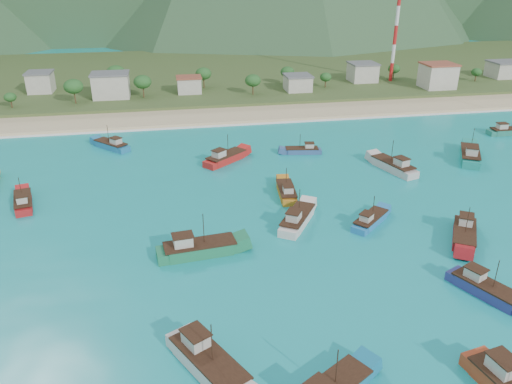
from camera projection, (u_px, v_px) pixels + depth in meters
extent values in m
plane|color=#0C7489|center=(293.00, 257.00, 75.39)|extent=(600.00, 600.00, 0.00)
cube|color=beige|center=(226.00, 116.00, 146.01)|extent=(400.00, 18.00, 1.20)
cube|color=#385123|center=(207.00, 74.00, 200.55)|extent=(400.00, 110.00, 2.40)
cube|color=white|center=(231.00, 125.00, 137.52)|extent=(400.00, 2.50, 0.08)
cube|color=beige|center=(41.00, 83.00, 164.95)|extent=(7.64, 8.35, 6.19)
cube|color=beige|center=(111.00, 86.00, 157.92)|extent=(11.15, 8.65, 7.29)
cube|color=beige|center=(189.00, 85.00, 163.95)|extent=(7.62, 6.35, 4.92)
cube|color=beige|center=(298.00, 83.00, 167.13)|extent=(8.19, 8.26, 4.75)
cube|color=beige|center=(363.00, 73.00, 180.14)|extent=(9.08, 8.75, 6.11)
cube|color=beige|center=(438.00, 76.00, 170.20)|extent=(10.26, 9.12, 7.80)
cube|color=beige|center=(507.00, 70.00, 186.84)|extent=(12.64, 9.05, 5.42)
cylinder|color=red|center=(391.00, 72.00, 180.53)|extent=(1.20, 1.20, 6.44)
cylinder|color=white|center=(393.00, 54.00, 177.85)|extent=(1.20, 1.20, 6.44)
cylinder|color=red|center=(395.00, 35.00, 175.16)|extent=(1.20, 1.20, 6.44)
cylinder|color=white|center=(398.00, 16.00, 172.48)|extent=(1.20, 1.20, 6.44)
cube|color=#1A734A|center=(200.00, 250.00, 75.95)|extent=(12.56, 4.96, 2.22)
cube|color=beige|center=(183.00, 241.00, 74.45)|extent=(3.01, 2.54, 1.81)
cylinder|color=#382114|center=(204.00, 229.00, 74.63)|extent=(0.12, 0.12, 5.01)
cube|color=#1E70B1|center=(371.00, 221.00, 85.05)|extent=(8.62, 8.16, 1.67)
cube|color=beige|center=(367.00, 218.00, 83.07)|extent=(2.67, 2.64, 1.35)
cylinder|color=#382114|center=(373.00, 206.00, 84.30)|extent=(0.12, 0.12, 3.75)
cube|color=#315183|center=(302.00, 152.00, 116.87)|extent=(8.84, 3.79, 1.56)
cube|color=beige|center=(309.00, 146.00, 116.33)|extent=(2.16, 1.84, 1.26)
cylinder|color=#382114|center=(300.00, 141.00, 115.80)|extent=(0.12, 0.12, 3.50)
cylinder|color=#382114|center=(337.00, 367.00, 49.80)|extent=(0.12, 0.12, 4.40)
cube|color=beige|center=(503.00, 366.00, 51.42)|extent=(2.69, 3.11, 1.78)
cube|color=#168073|center=(470.00, 156.00, 112.95)|extent=(9.54, 12.93, 2.31)
cube|color=beige|center=(472.00, 151.00, 109.84)|extent=(3.45, 3.67, 1.88)
cylinder|color=#382114|center=(473.00, 139.00, 112.01)|extent=(0.12, 0.12, 5.21)
cube|color=#1C6997|center=(111.00, 146.00, 119.83)|extent=(9.18, 9.59, 1.86)
cube|color=beige|center=(116.00, 141.00, 117.99)|extent=(2.96, 2.99, 1.51)
cylinder|color=#382114|center=(108.00, 134.00, 118.89)|extent=(0.12, 0.12, 4.19)
cube|color=#22735F|center=(508.00, 132.00, 129.69)|extent=(10.45, 3.43, 1.88)
cube|color=beige|center=(502.00, 126.00, 128.69)|extent=(2.42, 1.98, 1.53)
cube|color=#B46E1A|center=(286.00, 193.00, 95.59)|extent=(3.81, 10.00, 1.78)
cube|color=beige|center=(288.00, 189.00, 93.10)|extent=(1.99, 2.38, 1.44)
cylinder|color=#382114|center=(286.00, 178.00, 94.89)|extent=(0.12, 0.12, 4.00)
cube|color=beige|center=(393.00, 167.00, 107.18)|extent=(6.84, 12.20, 2.13)
cube|color=beige|center=(401.00, 162.00, 104.46)|extent=(2.85, 3.18, 1.73)
cylinder|color=#382114|center=(392.00, 151.00, 106.27)|extent=(0.12, 0.12, 4.79)
cube|color=navy|center=(487.00, 292.00, 66.55)|extent=(7.22, 10.81, 1.91)
cube|color=beige|center=(475.00, 274.00, 67.42)|extent=(2.75, 2.97, 1.55)
cylinder|color=#382114|center=(496.00, 274.00, 64.82)|extent=(0.12, 0.12, 4.29)
cube|color=red|center=(226.00, 159.00, 111.76)|extent=(10.71, 9.81, 2.04)
cube|color=beige|center=(219.00, 154.00, 109.36)|extent=(3.28, 3.22, 1.66)
cylinder|color=#382114|center=(228.00, 144.00, 110.82)|extent=(0.12, 0.12, 4.60)
cube|color=silver|center=(209.00, 366.00, 54.11)|extent=(8.98, 12.36, 2.20)
cube|color=beige|center=(196.00, 339.00, 55.02)|extent=(3.27, 3.49, 1.79)
cylinder|color=#382114|center=(212.00, 343.00, 52.13)|extent=(0.12, 0.12, 4.96)
cube|color=silver|center=(298.00, 220.00, 85.09)|extent=(8.71, 11.08, 2.01)
cube|color=beige|center=(294.00, 216.00, 82.42)|extent=(3.06, 3.21, 1.63)
cylinder|color=#382114|center=(299.00, 201.00, 84.26)|extent=(0.12, 0.12, 4.53)
cube|color=#AA1A1B|center=(23.00, 203.00, 91.52)|extent=(5.03, 10.10, 1.76)
cube|color=beige|center=(22.00, 199.00, 89.20)|extent=(2.24, 2.56, 1.43)
cylinder|color=#382114|center=(20.00, 188.00, 90.78)|extent=(0.12, 0.12, 3.97)
cube|color=maroon|center=(464.00, 237.00, 79.96)|extent=(8.62, 11.09, 2.01)
cube|color=beige|center=(466.00, 220.00, 81.11)|extent=(3.05, 3.20, 1.63)
cylinder|color=#382114|center=(467.00, 220.00, 78.07)|extent=(0.12, 0.12, 4.52)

